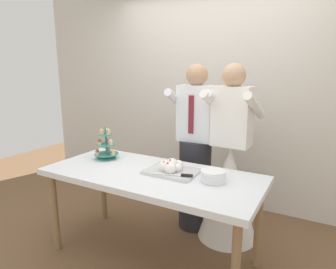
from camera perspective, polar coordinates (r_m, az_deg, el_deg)
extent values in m
plane|color=brown|center=(2.77, -3.14, -22.77)|extent=(8.00, 8.00, 0.00)
cube|color=beige|center=(3.54, 9.07, 9.93)|extent=(5.20, 0.10, 2.90)
cube|color=silver|center=(2.41, -3.35, -8.04)|extent=(1.80, 0.80, 0.05)
cylinder|color=olive|center=(2.86, -21.36, -13.96)|extent=(0.06, 0.06, 0.72)
cylinder|color=olive|center=(3.26, -12.59, -10.09)|extent=(0.06, 0.06, 0.72)
cylinder|color=olive|center=(2.57, 17.30, -16.77)|extent=(0.06, 0.06, 0.72)
cylinder|color=teal|center=(2.84, -11.97, -4.51)|extent=(0.17, 0.17, 0.01)
cylinder|color=teal|center=(2.80, -12.11, -1.63)|extent=(0.01, 0.01, 0.31)
cylinder|color=teal|center=(2.82, -12.01, -3.75)|extent=(0.23, 0.23, 0.01)
cylinder|color=#D1B784|center=(2.76, -10.77, -3.71)|extent=(0.04, 0.04, 0.03)
sphere|color=#D6B27A|center=(2.75, -10.79, -3.24)|extent=(0.04, 0.04, 0.04)
cylinder|color=#D1B784|center=(2.90, -11.74, -2.95)|extent=(0.04, 0.04, 0.03)
sphere|color=#EAB7C6|center=(2.90, -11.76, -2.50)|extent=(0.04, 0.04, 0.04)
cylinder|color=#D1B784|center=(2.80, -13.72, -3.64)|extent=(0.04, 0.04, 0.03)
sphere|color=brown|center=(2.79, -13.74, -3.17)|extent=(0.04, 0.04, 0.04)
cylinder|color=teal|center=(2.80, -12.09, -1.88)|extent=(0.18, 0.18, 0.01)
cylinder|color=#D1B784|center=(2.75, -11.22, -1.73)|extent=(0.04, 0.04, 0.03)
sphere|color=#EAB7C6|center=(2.75, -11.24, -1.24)|extent=(0.04, 0.04, 0.04)
cylinder|color=#D1B784|center=(2.85, -11.87, -1.25)|extent=(0.04, 0.04, 0.03)
sphere|color=#EAB7C6|center=(2.85, -11.89, -0.78)|extent=(0.04, 0.04, 0.04)
cylinder|color=#D1B784|center=(2.78, -13.31, -1.70)|extent=(0.04, 0.04, 0.03)
sphere|color=brown|center=(2.77, -13.33, -1.22)|extent=(0.04, 0.04, 0.04)
cylinder|color=teal|center=(2.78, -12.18, 0.02)|extent=(0.13, 0.13, 0.01)
cylinder|color=#D1B784|center=(2.75, -11.64, 0.28)|extent=(0.04, 0.04, 0.03)
sphere|color=#D6B27A|center=(2.75, -11.66, 0.77)|extent=(0.04, 0.04, 0.04)
cylinder|color=#D1B784|center=(2.81, -12.12, 0.52)|extent=(0.04, 0.04, 0.03)
sphere|color=beige|center=(2.81, -12.14, 0.99)|extent=(0.04, 0.04, 0.04)
cylinder|color=#D1B784|center=(2.77, -12.95, 0.30)|extent=(0.04, 0.04, 0.03)
sphere|color=#D6B27A|center=(2.76, -12.97, 0.78)|extent=(0.04, 0.04, 0.04)
cube|color=silver|center=(2.39, 0.74, -7.28)|extent=(0.42, 0.31, 0.02)
sphere|color=white|center=(2.35, 1.92, -6.62)|extent=(0.07, 0.07, 0.07)
sphere|color=white|center=(2.43, 2.13, -5.97)|extent=(0.08, 0.08, 0.08)
sphere|color=white|center=(2.44, -0.04, -5.88)|extent=(0.08, 0.08, 0.08)
sphere|color=white|center=(2.37, -0.72, -6.27)|extent=(0.10, 0.10, 0.10)
sphere|color=white|center=(2.31, 0.44, -6.78)|extent=(0.09, 0.09, 0.09)
sphere|color=white|center=(2.37, 0.74, -5.99)|extent=(0.11, 0.11, 0.11)
sphere|color=#B21923|center=(2.34, 0.43, -5.09)|extent=(0.02, 0.02, 0.02)
sphere|color=#2D1938|center=(2.38, 0.79, -4.99)|extent=(0.02, 0.02, 0.02)
sphere|color=#DB474C|center=(2.34, -0.82, -5.46)|extent=(0.02, 0.02, 0.02)
sphere|color=#DB474C|center=(2.37, 1.28, -5.23)|extent=(0.02, 0.02, 0.02)
sphere|color=#B21923|center=(2.31, -0.07, -5.72)|extent=(0.02, 0.02, 0.02)
cube|color=silver|center=(2.28, 0.02, -7.88)|extent=(0.23, 0.09, 0.00)
cube|color=black|center=(2.25, 3.78, -8.01)|extent=(0.09, 0.05, 0.02)
cylinder|color=white|center=(2.24, 8.94, -9.00)|extent=(0.19, 0.19, 0.01)
cylinder|color=white|center=(2.23, 8.83, -8.78)|extent=(0.19, 0.19, 0.01)
cylinder|color=white|center=(2.23, 8.87, -8.46)|extent=(0.19, 0.19, 0.01)
cylinder|color=white|center=(2.23, 8.81, -8.20)|extent=(0.19, 0.19, 0.01)
cylinder|color=white|center=(2.22, 8.97, -7.94)|extent=(0.19, 0.19, 0.01)
cylinder|color=white|center=(2.22, 8.93, -7.70)|extent=(0.19, 0.19, 0.01)
cylinder|color=white|center=(2.21, 8.87, -7.46)|extent=(0.19, 0.19, 0.01)
cylinder|color=white|center=(2.21, 8.84, -7.14)|extent=(0.19, 0.19, 0.01)
cylinder|color=#232328|center=(3.02, 5.27, -9.69)|extent=(0.32, 0.32, 0.92)
cube|color=white|center=(2.83, 5.56, 4.16)|extent=(0.35, 0.22, 0.54)
sphere|color=tan|center=(2.80, 5.72, 11.56)|extent=(0.21, 0.21, 0.21)
cylinder|color=white|center=(2.89, 1.94, 6.54)|extent=(0.10, 0.49, 0.28)
cylinder|color=white|center=(2.76, 9.20, 6.11)|extent=(0.10, 0.49, 0.28)
cube|color=maroon|center=(2.73, 4.56, 3.90)|extent=(0.05, 0.01, 0.36)
cone|color=white|center=(2.87, 11.79, -11.08)|extent=(0.56, 0.56, 0.92)
cube|color=white|center=(2.67, 12.48, 3.45)|extent=(0.35, 0.22, 0.54)
sphere|color=tan|center=(2.64, 12.85, 11.28)|extent=(0.21, 0.21, 0.21)
cylinder|color=white|center=(2.73, 8.95, 6.05)|extent=(0.10, 0.49, 0.28)
cylinder|color=white|center=(2.60, 16.67, 5.39)|extent=(0.10, 0.49, 0.28)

